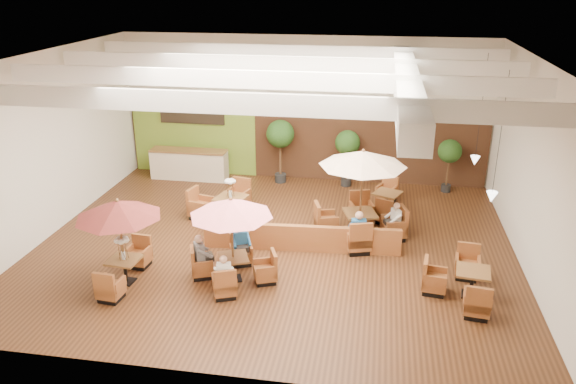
% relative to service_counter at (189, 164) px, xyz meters
% --- Properties ---
extents(room, '(14.04, 14.00, 5.52)m').
position_rel_service_counter_xyz_m(room, '(4.65, -3.88, 3.05)').
color(room, '#381E0F').
rests_on(room, ground).
extents(service_counter, '(3.00, 0.75, 1.18)m').
position_rel_service_counter_xyz_m(service_counter, '(0.00, 0.00, 0.00)').
color(service_counter, beige).
rests_on(service_counter, ground).
extents(booth_divider, '(5.75, 0.54, 0.80)m').
position_rel_service_counter_xyz_m(booth_divider, '(5.23, -5.41, -0.18)').
color(booth_divider, brown).
rests_on(booth_divider, ground).
extents(table_0, '(2.19, 2.34, 2.38)m').
position_rel_service_counter_xyz_m(table_0, '(0.93, -7.94, 1.21)').
color(table_0, brown).
rests_on(table_0, ground).
extents(table_1, '(2.45, 2.45, 2.36)m').
position_rel_service_counter_xyz_m(table_1, '(3.69, -7.34, 1.04)').
color(table_1, brown).
rests_on(table_1, ground).
extents(table_2, '(2.91, 2.91, 2.82)m').
position_rel_service_counter_xyz_m(table_2, '(6.86, -4.18, 1.32)').
color(table_2, brown).
rests_on(table_2, ground).
extents(table_3, '(1.98, 2.87, 1.60)m').
position_rel_service_counter_xyz_m(table_3, '(2.37, -3.64, -0.12)').
color(table_3, brown).
rests_on(table_3, ground).
extents(table_4, '(1.70, 2.50, 0.91)m').
position_rel_service_counter_xyz_m(table_4, '(9.53, -7.14, -0.24)').
color(table_4, brown).
rests_on(table_4, ground).
extents(table_5, '(1.07, 2.61, 0.91)m').
position_rel_service_counter_xyz_m(table_5, '(7.68, -2.12, -0.24)').
color(table_5, brown).
rests_on(table_5, ground).
extents(topiary_0, '(1.06, 1.06, 2.46)m').
position_rel_service_counter_xyz_m(topiary_0, '(3.61, 0.20, 1.25)').
color(topiary_0, black).
rests_on(topiary_0, ground).
extents(topiary_1, '(0.94, 0.94, 2.17)m').
position_rel_service_counter_xyz_m(topiary_1, '(6.15, 0.20, 1.04)').
color(topiary_1, black).
rests_on(topiary_1, ground).
extents(topiary_2, '(0.86, 0.86, 2.00)m').
position_rel_service_counter_xyz_m(topiary_2, '(9.86, 0.20, 0.91)').
color(topiary_2, black).
rests_on(topiary_2, ground).
extents(diner_0, '(0.38, 0.34, 0.72)m').
position_rel_service_counter_xyz_m(diner_0, '(3.69, -8.20, 0.14)').
color(diner_0, white).
rests_on(diner_0, ground).
extents(diner_1, '(0.41, 0.40, 0.74)m').
position_rel_service_counter_xyz_m(diner_1, '(3.69, -6.48, 0.15)').
color(diner_1, '#2667A6').
rests_on(diner_1, ground).
extents(diner_2, '(0.43, 0.44, 0.78)m').
position_rel_service_counter_xyz_m(diner_2, '(2.83, -7.34, 0.17)').
color(diner_2, slate).
rests_on(diner_2, ground).
extents(diner_3, '(0.44, 0.37, 0.85)m').
position_rel_service_counter_xyz_m(diner_3, '(6.86, -5.22, 0.19)').
color(diner_3, '#2667A6').
rests_on(diner_3, ground).
extents(diner_4, '(0.38, 0.41, 0.73)m').
position_rel_service_counter_xyz_m(diner_4, '(7.89, -4.18, 0.15)').
color(diner_4, white).
rests_on(diner_4, ground).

